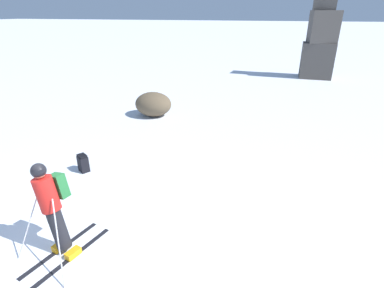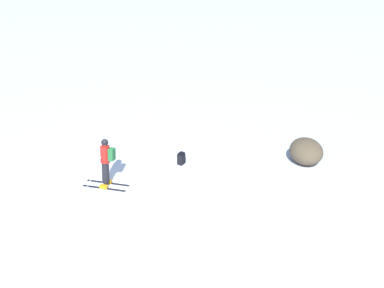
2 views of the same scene
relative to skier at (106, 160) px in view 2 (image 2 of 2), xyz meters
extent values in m
plane|color=white|center=(-0.08, -0.07, -0.99)|extent=(300.00, 300.00, 0.00)
cube|color=black|center=(0.00, -0.03, -0.99)|extent=(0.48, 1.65, 0.01)
cube|color=black|center=(0.35, -0.11, -0.99)|extent=(0.48, 1.65, 0.01)
cube|color=orange|center=(0.00, -0.03, -0.92)|extent=(0.20, 0.31, 0.12)
cube|color=orange|center=(0.35, -0.11, -0.92)|extent=(0.20, 0.31, 0.12)
cylinder|color=black|center=(0.08, -0.05, -0.48)|extent=(0.45, 0.35, 0.82)
cylinder|color=red|center=(-0.05, -0.02, 0.21)|extent=(0.51, 0.44, 0.67)
sphere|color=tan|center=(-0.12, 0.00, 0.62)|extent=(0.30, 0.28, 0.26)
sphere|color=black|center=(-0.13, 0.00, 0.65)|extent=(0.35, 0.32, 0.30)
cube|color=#236633|center=(0.01, 0.24, 0.24)|extent=(0.39, 0.26, 0.48)
cylinder|color=#B7B7BC|center=(-0.42, -0.24, -0.43)|extent=(0.34, 0.47, 1.15)
cylinder|color=#B7B7BC|center=(0.41, -0.44, -0.39)|extent=(0.53, 0.67, 1.23)
cube|color=black|center=(-1.40, 2.70, -0.77)|extent=(0.37, 0.34, 0.44)
cube|color=black|center=(-1.40, 2.70, -0.52)|extent=(0.33, 0.31, 0.06)
ellipsoid|color=brown|center=(-1.48, 7.76, -0.49)|extent=(1.55, 1.31, 1.01)
camera|label=1|loc=(3.62, -3.47, 3.10)|focal=28.00mm
camera|label=2|loc=(11.76, 2.97, 6.76)|focal=35.00mm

